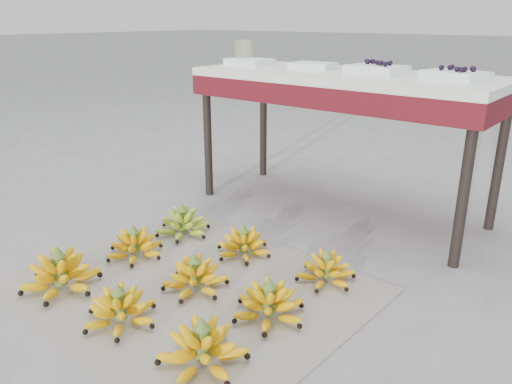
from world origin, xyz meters
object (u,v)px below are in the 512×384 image
Objects in this scene: tray_left at (313,66)px; bunch_front_left at (60,274)px; bunch_back_left at (183,224)px; tray_far_left at (249,62)px; bunch_front_center at (120,310)px; bunch_mid_left at (135,246)px; glass_jar at (244,52)px; vendor_table at (344,89)px; newspaper_mat at (191,288)px; bunch_back_center at (243,245)px; bunch_back_right at (326,270)px; tray_right at (377,69)px; bunch_front_right at (202,349)px; bunch_mid_right at (269,304)px; bunch_mid_center at (195,277)px; tray_far_right at (456,75)px.

bunch_front_left is at bearing -97.81° from tray_left.
tray_far_left reaches higher than bunch_back_left.
bunch_front_center is 0.97× the size of bunch_mid_left.
vendor_table is at bearing -2.83° from glass_jar.
glass_jar reaches higher than tray_far_left.
tray_left is (-0.18, 1.09, 0.75)m from newspaper_mat.
bunch_back_center reaches higher than newspaper_mat.
vendor_table is 0.70m from glass_jar.
vendor_table is at bearing -2.29° from tray_left.
newspaper_mat is at bearing -90.38° from vendor_table.
bunch_back_right is 1.48m from glass_jar.
newspaper_mat is 0.38m from bunch_mid_left.
bunch_back_left is 1.11× the size of bunch_back_right.
bunch_back_center is (-0.01, 0.65, -0.00)m from bunch_front_center.
tray_right is at bearing 80.86° from newspaper_mat.
bunch_back_left is at bearing 162.69° from bunch_back_right.
bunch_front_right is (0.73, 0.03, -0.00)m from bunch_front_left.
bunch_mid_right is 2.37× the size of glass_jar.
newspaper_mat is at bearing -1.05° from bunch_mid_left.
bunch_front_right is 1.07× the size of bunch_mid_right.
bunch_mid_center is at bearing -0.55° from bunch_mid_left.
bunch_back_right is at bearing -35.48° from tray_far_left.
bunch_front_left is 0.25× the size of vendor_table.
glass_jar is (-0.66, 1.43, 0.74)m from bunch_front_center.
bunch_front_right is 0.32m from bunch_mid_right.
bunch_back_right is at bearing -52.17° from tray_left.
bunch_mid_left is 0.79× the size of bunch_back_left.
tray_left is (-0.56, 0.72, 0.69)m from bunch_back_right.
tray_right reaches higher than bunch_front_center.
bunch_mid_right is 0.95× the size of bunch_back_left.
glass_jar is at bearing 178.14° from tray_right.
tray_far_right reaches higher than tray_left.
glass_jar is (-0.68, 0.03, 0.15)m from vendor_table.
bunch_back_right is at bearing 44.42° from newspaper_mat.
bunch_back_right is (0.75, 0.34, -0.00)m from bunch_mid_left.
bunch_front_right reaches higher than bunch_back_left.
newspaper_mat is at bearing 61.68° from bunch_front_left.
bunch_front_center is 1.57m from tray_right.
bunch_front_left reaches higher than bunch_back_right.
bunch_mid_right is at bearing -100.37° from tray_far_right.
glass_jar is at bearing 176.96° from tray_left.
bunch_mid_right reaches higher than bunch_back_right.
bunch_front_right is 1.45× the size of tray_left.
bunch_front_left is at bearing 179.45° from bunch_front_center.
bunch_back_center is (-0.38, 0.63, -0.01)m from bunch_front_right.
tray_left is 0.36m from tray_right.
bunch_back_center is at bearing 22.87° from bunch_back_left.
bunch_front_right is at bearing -112.18° from bunch_back_right.
bunch_mid_left is 0.47m from bunch_back_center.
bunch_mid_left is 1.38m from tray_right.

